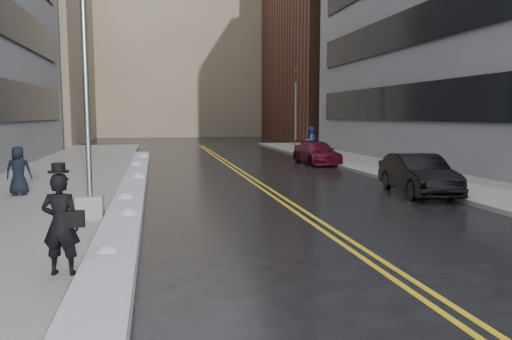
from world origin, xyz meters
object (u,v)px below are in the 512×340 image
lamppost (87,126)px  pedestrian_c (18,171)px  car_black (418,174)px  pedestrian_east (310,141)px  car_maroon (317,153)px  traffic_signal (296,107)px  pedestrian_fedora (61,224)px  fire_hydrant (389,164)px

lamppost → pedestrian_c: 5.49m
car_black → pedestrian_c: bearing=-179.9°
lamppost → pedestrian_east: (11.59, 17.72, -1.44)m
lamppost → car_maroon: size_ratio=1.71×
traffic_signal → car_black: 19.47m
lamppost → traffic_signal: lamppost is taller
pedestrian_c → pedestrian_east: (14.39, 13.26, 0.12)m
pedestrian_c → car_maroon: bearing=-147.6°
car_black → car_maroon: car_black is taller
traffic_signal → pedestrian_c: 22.96m
pedestrian_fedora → lamppost: bearing=-77.7°
traffic_signal → pedestrian_east: bearing=-92.8°
pedestrian_fedora → pedestrian_c: size_ratio=1.05×
car_maroon → pedestrian_c: bearing=-146.7°
lamppost → pedestrian_c: size_ratio=4.63×
pedestrian_east → pedestrian_c: bearing=21.6°
pedestrian_east → traffic_signal: bearing=-113.9°
lamppost → pedestrian_east: bearing=56.8°
fire_hydrant → car_black: size_ratio=0.17×
fire_hydrant → pedestrian_fedora: bearing=-134.0°
fire_hydrant → pedestrian_c: pedestrian_c is taller
pedestrian_fedora → fire_hydrant: bearing=-122.9°
car_black → traffic_signal: bearing=94.3°
fire_hydrant → traffic_signal: (-0.50, 14.00, 2.85)m
traffic_signal → car_maroon: bearing=-97.2°
car_black → fire_hydrant: bearing=81.4°
pedestrian_east → car_maroon: pedestrian_east is taller
pedestrian_c → car_black: bearing=170.0°
traffic_signal → lamppost: bearing=-118.2°
fire_hydrant → pedestrian_fedora: size_ratio=0.42×
fire_hydrant → pedestrian_c: size_ratio=0.44×
lamppost → fire_hydrant: size_ratio=10.45×
lamppost → pedestrian_east: 21.22m
fire_hydrant → pedestrian_east: (-0.71, 9.72, 0.55)m
lamppost → car_black: (10.80, 2.74, -1.82)m
fire_hydrant → traffic_signal: traffic_signal is taller
pedestrian_c → car_black: size_ratio=0.38×
pedestrian_east → lamppost: bearing=35.7°
traffic_signal → car_black: traffic_signal is taller
pedestrian_east → car_black: (-0.79, -14.98, -0.38)m
traffic_signal → pedestrian_fedora: (-11.70, -26.65, -2.39)m
lamppost → pedestrian_fedora: (0.10, -4.65, -1.52)m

